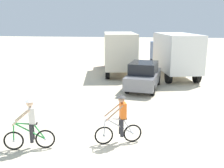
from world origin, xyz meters
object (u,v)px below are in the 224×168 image
object	(u,v)px
cyclist_cowboy_hat	(120,121)
box_truck_cream_rv	(119,51)
sedan_parked	(144,76)
cyclist_orange_shirt	(30,126)
box_truck_white_box	(174,53)

from	to	relation	value
cyclist_cowboy_hat	box_truck_cream_rv	bearing A→B (deg)	95.86
sedan_parked	cyclist_orange_shirt	bearing A→B (deg)	-113.73
box_truck_cream_rv	box_truck_white_box	bearing A→B (deg)	-11.60
box_truck_cream_rv	sedan_parked	size ratio (longest dim) A/B	1.59
sedan_parked	cyclist_cowboy_hat	distance (m)	7.75
box_truck_white_box	sedan_parked	size ratio (longest dim) A/B	1.60
cyclist_cowboy_hat	cyclist_orange_shirt	bearing A→B (deg)	-164.54
box_truck_cream_rv	sedan_parked	distance (m)	5.67
sedan_parked	cyclist_cowboy_hat	world-z (taller)	cyclist_cowboy_hat
cyclist_orange_shirt	cyclist_cowboy_hat	xyz separation A→B (m)	(2.97, 0.82, 0.00)
box_truck_cream_rv	sedan_parked	xyz separation A→B (m)	(2.10, -5.17, -0.99)
box_truck_white_box	sedan_parked	xyz separation A→B (m)	(-2.29, -4.27, -0.99)
sedan_parked	box_truck_cream_rv	bearing A→B (deg)	112.09
box_truck_cream_rv	cyclist_orange_shirt	bearing A→B (deg)	-96.87
cyclist_orange_shirt	cyclist_cowboy_hat	bearing A→B (deg)	15.46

